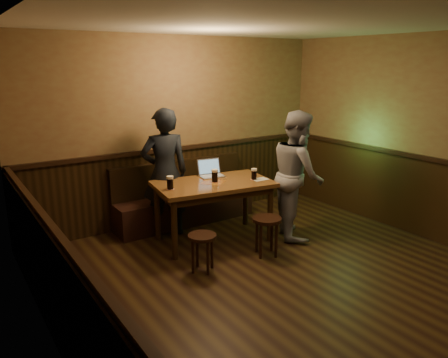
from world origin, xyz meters
TOP-DOWN VIEW (x-y plane):
  - room at (0.00, 0.22)m, footprint 5.04×6.04m
  - bench at (-0.08, 2.75)m, footprint 2.20×0.50m
  - pub_table at (-0.08, 1.89)m, footprint 1.67×1.11m
  - stool_left at (-0.69, 1.18)m, footprint 0.35×0.35m
  - stool_right at (0.22, 1.10)m, footprint 0.48×0.48m
  - pint_left at (-0.72, 1.91)m, footprint 0.11×0.11m
  - pint_mid at (-0.06, 1.89)m, footprint 0.11×0.11m
  - pint_right at (0.46, 1.69)m, footprint 0.10×0.10m
  - laptop at (0.07, 2.19)m, footprint 0.37×0.31m
  - menu at (0.54, 1.66)m, footprint 0.22×0.16m
  - person_suit at (-0.52, 2.47)m, footprint 0.75×0.58m
  - person_grey at (1.01, 1.42)m, footprint 1.01×1.09m

SIDE VIEW (x-z plane):
  - bench at x=-0.08m, z-range -0.16..0.79m
  - stool_left at x=-0.69m, z-range 0.14..0.59m
  - stool_right at x=0.22m, z-range 0.15..0.66m
  - pub_table at x=-0.08m, z-range 0.31..1.15m
  - menu at x=0.54m, z-range 0.84..0.84m
  - person_grey at x=1.01m, z-range 0.00..1.78m
  - laptop at x=0.07m, z-range 0.78..1.02m
  - person_suit at x=-0.52m, z-range 0.00..1.82m
  - pint_right at x=0.46m, z-range 0.84..1.00m
  - pint_left at x=-0.72m, z-range 0.84..1.01m
  - pint_mid at x=-0.06m, z-range 0.84..1.01m
  - room at x=0.00m, z-range -0.22..2.62m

